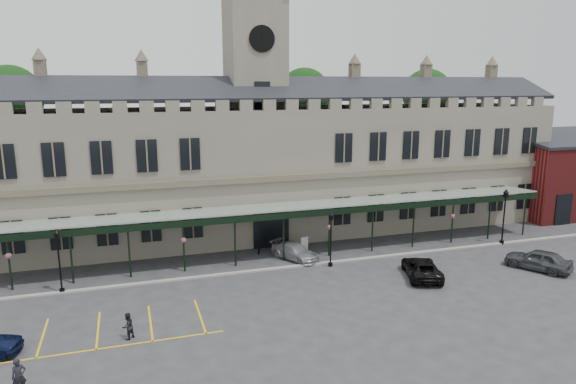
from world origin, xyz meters
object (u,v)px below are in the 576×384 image
object	(u,v)px
sign_board	(305,244)
lamp_post_right	(504,212)
lamp_post_mid	(331,234)
traffic_cone	(442,279)
clock_tower	(255,96)
car_taxi	(295,252)
car_right_a	(538,260)
person_b	(128,326)
lamp_post_left	(59,255)
car_van	(422,268)
station_building	(256,167)
person_a	(19,377)

from	to	relation	value
sign_board	lamp_post_right	bearing A→B (deg)	-24.76
lamp_post_mid	traffic_cone	size ratio (longest dim) A/B	6.85
clock_tower	lamp_post_mid	size ratio (longest dim) A/B	5.50
car_taxi	car_right_a	distance (m)	19.06
sign_board	car_taxi	world-z (taller)	car_taxi
person_b	lamp_post_left	bearing A→B (deg)	-106.49
traffic_cone	car_right_a	world-z (taller)	car_right_a
clock_tower	car_van	bearing A→B (deg)	-60.26
station_building	person_b	bearing A→B (deg)	-123.47
car_right_a	traffic_cone	bearing A→B (deg)	-29.95
clock_tower	lamp_post_left	world-z (taller)	clock_tower
clock_tower	traffic_cone	size ratio (longest dim) A/B	37.72
lamp_post_right	car_right_a	distance (m)	6.89
car_taxi	person_b	distance (m)	16.63
car_taxi	traffic_cone	bearing A→B (deg)	-71.37
lamp_post_left	lamp_post_right	xyz separation A→B (m)	(36.73, -0.09, 0.27)
person_b	traffic_cone	bearing A→B (deg)	140.70
car_van	lamp_post_mid	bearing A→B (deg)	-17.95
person_a	car_van	bearing A→B (deg)	-7.56
lamp_post_left	lamp_post_right	bearing A→B (deg)	-0.14
person_a	car_right_a	bearing A→B (deg)	-13.80
sign_board	car_taxi	xyz separation A→B (m)	(-1.51, -1.87, 0.07)
lamp_post_left	person_a	size ratio (longest dim) A/B	2.62
car_van	person_b	world-z (taller)	person_b
lamp_post_left	sign_board	xyz separation A→B (m)	(19.11, 3.59, -2.16)
clock_tower	car_right_a	size ratio (longest dim) A/B	5.15
lamp_post_left	person_b	bearing A→B (deg)	-62.50
person_a	car_taxi	bearing A→B (deg)	14.28
traffic_cone	car_van	xyz separation A→B (m)	(-0.76, 1.52, 0.38)
station_building	sign_board	distance (m)	9.30
car_taxi	clock_tower	bearing A→B (deg)	68.96
lamp_post_mid	lamp_post_right	world-z (taller)	lamp_post_right
clock_tower	person_b	xyz separation A→B (m)	(-12.30, -18.69, -12.32)
lamp_post_right	person_b	distance (m)	33.52
sign_board	person_a	distance (m)	25.26
lamp_post_mid	car_van	size ratio (longest dim) A/B	0.89
station_building	person_b	distance (m)	23.02
lamp_post_left	car_taxi	xyz separation A→B (m)	(17.60, 1.72, -2.09)
clock_tower	car_right_a	bearing A→B (deg)	-42.58
clock_tower	car_taxi	size ratio (longest dim) A/B	5.51
lamp_post_mid	lamp_post_left	bearing A→B (deg)	177.86
car_van	traffic_cone	bearing A→B (deg)	135.42
sign_board	person_b	xyz separation A→B (m)	(-14.81, -11.85, 0.20)
clock_tower	lamp_post_left	xyz separation A→B (m)	(-16.60, -10.43, -10.37)
car_right_a	clock_tower	bearing A→B (deg)	-73.30
car_van	car_right_a	world-z (taller)	car_right_a
clock_tower	traffic_cone	xyz separation A→B (m)	(9.54, -16.90, -12.79)
station_building	person_a	size ratio (longest dim) A/B	33.91
lamp_post_left	car_van	distance (m)	25.95
lamp_post_right	person_a	xyz separation A→B (m)	(-37.31, -12.14, -2.14)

